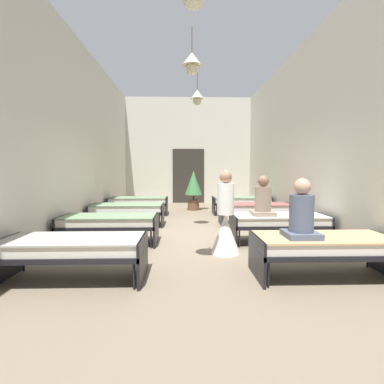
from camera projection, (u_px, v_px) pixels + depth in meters
name	position (u px, v px, depth m)	size (l,w,h in m)	color
ground_plane	(193.00, 235.00, 6.83)	(6.12, 13.11, 0.10)	#7A6B56
room_shell	(192.00, 138.00, 7.89)	(5.92, 12.71, 4.66)	beige
bed_left_row_0	(73.00, 248.00, 3.91)	(1.90, 0.84, 0.57)	black
bed_right_row_0	(323.00, 246.00, 4.01)	(1.90, 0.84, 0.57)	black
bed_left_row_1	(109.00, 222.00, 5.80)	(1.90, 0.84, 0.57)	black
bed_right_row_1	(279.00, 221.00, 5.90)	(1.90, 0.84, 0.57)	black
bed_left_row_2	(127.00, 209.00, 7.69)	(1.90, 0.84, 0.57)	black
bed_right_row_2	(255.00, 209.00, 7.79)	(1.90, 0.84, 0.57)	black
bed_left_row_3	(139.00, 201.00, 9.59)	(1.90, 0.84, 0.57)	black
bed_right_row_3	(241.00, 201.00, 9.69)	(1.90, 0.84, 0.57)	black
nurse_near_aisle	(225.00, 224.00, 5.13)	(0.52, 0.52, 1.49)	white
patient_seated_primary	(301.00, 216.00, 3.90)	(0.44, 0.44, 0.80)	#515B70
patient_seated_secondary	(263.00, 201.00, 5.78)	(0.44, 0.44, 0.80)	gray
potted_plant	(194.00, 186.00, 10.61)	(0.62, 0.62, 1.44)	brown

